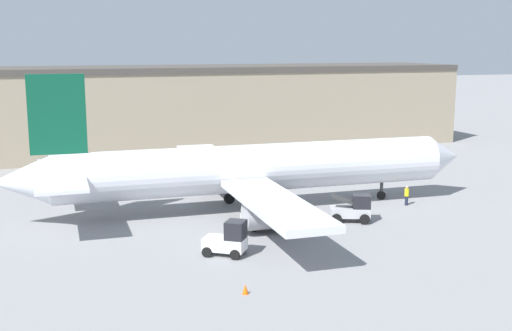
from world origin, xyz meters
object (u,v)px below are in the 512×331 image
(pushback_tug, at_px, (265,214))
(safety_cone_near, at_px, (245,289))
(ground_crew_worker, at_px, (407,195))
(airplane, at_px, (245,169))
(baggage_tug, at_px, (228,240))
(belt_loader_truck, at_px, (353,209))

(pushback_tug, height_order, safety_cone_near, pushback_tug)
(ground_crew_worker, distance_m, pushback_tug, 13.58)
(airplane, height_order, baggage_tug, airplane)
(ground_crew_worker, bearing_deg, airplane, -124.31)
(airplane, xyz_separation_m, belt_loader_truck, (6.55, -6.11, -2.36))
(pushback_tug, bearing_deg, ground_crew_worker, 1.77)
(airplane, xyz_separation_m, pushback_tug, (-0.20, -5.18, -2.39))
(airplane, distance_m, belt_loader_truck, 9.26)
(pushback_tug, bearing_deg, airplane, 80.70)
(ground_crew_worker, relative_size, safety_cone_near, 3.00)
(belt_loader_truck, bearing_deg, baggage_tug, -135.49)
(ground_crew_worker, bearing_deg, baggage_tug, -88.75)
(ground_crew_worker, bearing_deg, safety_cone_near, -74.90)
(safety_cone_near, bearing_deg, belt_loader_truck, 41.46)
(ground_crew_worker, distance_m, belt_loader_truck, 7.31)
(ground_crew_worker, height_order, safety_cone_near, ground_crew_worker)
(airplane, height_order, safety_cone_near, airplane)
(safety_cone_near, bearing_deg, airplane, 71.17)
(airplane, relative_size, safety_cone_near, 71.17)
(baggage_tug, distance_m, belt_loader_truck, 12.07)
(baggage_tug, distance_m, pushback_tug, 6.94)
(ground_crew_worker, relative_size, baggage_tug, 0.54)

